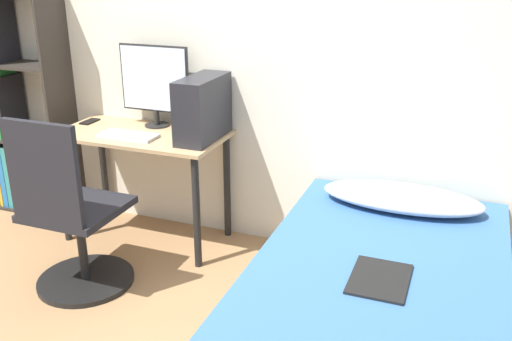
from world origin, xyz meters
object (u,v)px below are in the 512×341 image
Objects in this scene: office_chair at (72,226)px; pc_tower at (203,108)px; monitor at (155,82)px; bookshelf at (15,110)px; bed at (373,320)px; keyboard at (128,136)px.

pc_tower is (0.46, 0.71, 0.52)m from office_chair.
monitor is 0.44m from pc_tower.
bookshelf is 3.08× the size of monitor.
office_chair is 0.50× the size of bed.
pc_tower is (0.40, -0.14, -0.10)m from monitor.
office_chair is 2.82× the size of keyboard.
keyboard is at bearing 159.07° from bed.
bookshelf is 1.15m from monitor.
bookshelf is 1.53m from pc_tower.
monitor reaches higher than office_chair.
monitor is (1.12, 0.05, 0.27)m from bookshelf.
pc_tower is (-1.19, 0.76, 0.67)m from bed.
pc_tower is at bearing 147.37° from bed.
bookshelf is 3.63× the size of pc_tower.
office_chair reaches higher than keyboard.
pc_tower is at bearing 17.55° from keyboard.
office_chair is 0.67m from keyboard.
office_chair is 0.99m from pc_tower.
bed is 1.81m from keyboard.
pc_tower is at bearing 57.37° from office_chair.
monitor reaches higher than pc_tower.
keyboard is 0.82× the size of pc_tower.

